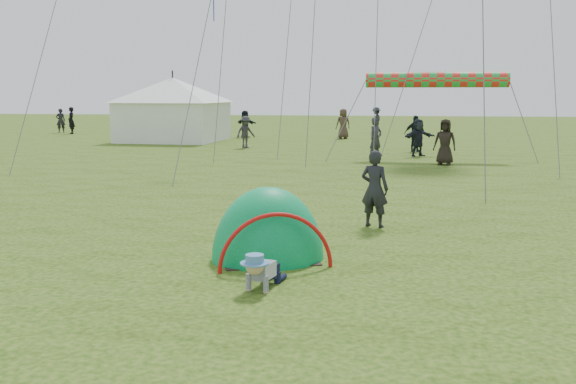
# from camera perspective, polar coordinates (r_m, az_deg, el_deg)

# --- Properties ---
(ground) EXTENTS (140.00, 140.00, 0.00)m
(ground) POSITION_cam_1_polar(r_m,az_deg,el_deg) (8.60, 3.23, -9.73)
(ground) COLOR #173606
(crawling_toddler) EXTENTS (0.68, 0.84, 0.56)m
(crawling_toddler) POSITION_cam_1_polar(r_m,az_deg,el_deg) (9.05, -2.40, -6.92)
(crawling_toddler) COLOR black
(crawling_toddler) RESTS_ON ground
(popup_tent) EXTENTS (2.30, 2.11, 2.42)m
(popup_tent) POSITION_cam_1_polar(r_m,az_deg,el_deg) (10.72, -1.79, -5.96)
(popup_tent) COLOR #067B4B
(popup_tent) RESTS_ON ground
(standing_adult) EXTENTS (0.67, 0.55, 1.59)m
(standing_adult) POSITION_cam_1_polar(r_m,az_deg,el_deg) (13.21, 7.71, 0.29)
(standing_adult) COLOR black
(standing_adult) RESTS_ON ground
(event_marquee) EXTENTS (5.83, 5.83, 3.85)m
(event_marquee) POSITION_cam_1_polar(r_m,az_deg,el_deg) (37.45, -10.16, 7.44)
(event_marquee) COLOR white
(event_marquee) RESTS_ON ground
(crowd_person_0) EXTENTS (0.73, 0.74, 1.73)m
(crowd_person_0) POSITION_cam_1_polar(r_m,az_deg,el_deg) (26.56, 7.79, 4.70)
(crowd_person_0) COLOR #303035
(crowd_person_0) RESTS_ON ground
(crowd_person_2) EXTENTS (1.04, 0.56, 1.69)m
(crowd_person_2) POSITION_cam_1_polar(r_m,az_deg,el_deg) (30.66, 11.21, 5.12)
(crowd_person_2) COLOR black
(crowd_person_2) RESTS_ON ground
(crowd_person_3) EXTENTS (1.14, 1.14, 1.59)m
(crowd_person_3) POSITION_cam_1_polar(r_m,az_deg,el_deg) (32.14, -3.79, 5.34)
(crowd_person_3) COLOR #2E2D31
(crowd_person_3) RESTS_ON ground
(crowd_person_4) EXTENTS (1.03, 0.86, 1.80)m
(crowd_person_4) POSITION_cam_1_polar(r_m,az_deg,el_deg) (38.77, 4.93, 6.07)
(crowd_person_4) COLOR #413227
(crowd_person_4) RESTS_ON ground
(crowd_person_5) EXTENTS (1.56, 1.24, 1.66)m
(crowd_person_5) POSITION_cam_1_polar(r_m,az_deg,el_deg) (39.98, -3.82, 6.07)
(crowd_person_5) COLOR black
(crowd_person_5) RESTS_ON ground
(crowd_person_6) EXTENTS (0.76, 0.77, 1.79)m
(crowd_person_6) POSITION_cam_1_polar(r_m,az_deg,el_deg) (45.51, -18.71, 6.04)
(crowd_person_6) COLOR black
(crowd_person_6) RESTS_ON ground
(crowd_person_7) EXTENTS (1.00, 0.92, 1.65)m
(crowd_person_7) POSITION_cam_1_polar(r_m,az_deg,el_deg) (41.28, -9.29, 6.05)
(crowd_person_7) COLOR #43302B
(crowd_person_7) RESTS_ON ground
(crowd_person_9) EXTENTS (0.98, 1.29, 1.76)m
(crowd_person_9) POSITION_cam_1_polar(r_m,az_deg,el_deg) (44.75, 7.84, 6.36)
(crowd_person_9) COLOR #23242B
(crowd_person_9) RESTS_ON ground
(crowd_person_10) EXTENTS (0.98, 0.78, 1.75)m
(crowd_person_10) POSITION_cam_1_polar(r_m,az_deg,el_deg) (25.20, 13.78, 4.33)
(crowd_person_10) COLOR black
(crowd_person_10) RESTS_ON ground
(crowd_person_11) EXTENTS (1.55, 1.18, 1.63)m
(crowd_person_11) POSITION_cam_1_polar(r_m,az_deg,el_deg) (28.46, 11.50, 4.77)
(crowd_person_11) COLOR #1D222E
(crowd_person_11) RESTS_ON ground
(crowd_person_12) EXTENTS (0.72, 0.64, 1.66)m
(crowd_person_12) POSITION_cam_1_polar(r_m,az_deg,el_deg) (47.08, -19.55, 6.00)
(crowd_person_12) COLOR black
(crowd_person_12) RESTS_ON ground
(rainbow_tube_kite) EXTENTS (5.76, 0.64, 0.64)m
(rainbow_tube_kite) POSITION_cam_1_polar(r_m,az_deg,el_deg) (27.49, 13.05, 9.70)
(rainbow_tube_kite) COLOR red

